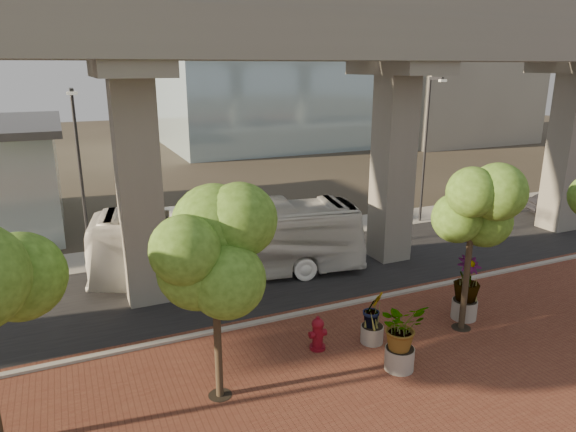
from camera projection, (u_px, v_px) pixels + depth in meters
name	position (u px, v px, depth m)	size (l,w,h in m)	color
ground	(298.00, 293.00, 22.11)	(160.00, 160.00, 0.00)	#342E26
brick_plaza	(412.00, 397.00, 15.08)	(70.00, 13.00, 0.06)	brown
asphalt_road	(280.00, 276.00, 23.86)	(90.00, 8.00, 0.04)	black
curb_strip	(319.00, 310.00, 20.33)	(70.00, 0.25, 0.16)	#A19D96
far_sidewalk	(241.00, 240.00, 28.68)	(90.00, 3.00, 0.06)	#A19D96
transit_viaduct	(279.00, 117.00, 21.81)	(72.00, 5.60, 12.40)	gray
midrise_block	(450.00, 45.00, 65.08)	(18.00, 16.00, 24.00)	gray
transit_bus	(230.00, 242.00, 23.30)	(2.87, 12.23, 3.41)	white
parked_car	(560.00, 205.00, 33.56)	(1.41, 4.07, 1.34)	black
fire_hydrant	(318.00, 333.00, 17.45)	(0.61, 0.54, 1.21)	maroon
planter_front	(401.00, 329.00, 16.07)	(2.09, 2.09, 2.30)	#A8A397
planter_right	(467.00, 282.00, 19.34)	(2.33, 2.33, 2.49)	gray
planter_left	(373.00, 311.00, 17.72)	(1.76, 1.76, 1.94)	gray
street_tree_near_west	(214.00, 256.00, 13.90)	(3.67, 3.67, 6.07)	#433526
street_tree_near_east	(473.00, 210.00, 17.75)	(3.46, 3.46, 6.13)	#433526
streetlamp_west	(80.00, 170.00, 22.86)	(0.42, 1.23, 8.46)	#2F3034
streetlamp_east	(427.00, 140.00, 30.70)	(0.43, 1.27, 8.75)	#2C2C31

